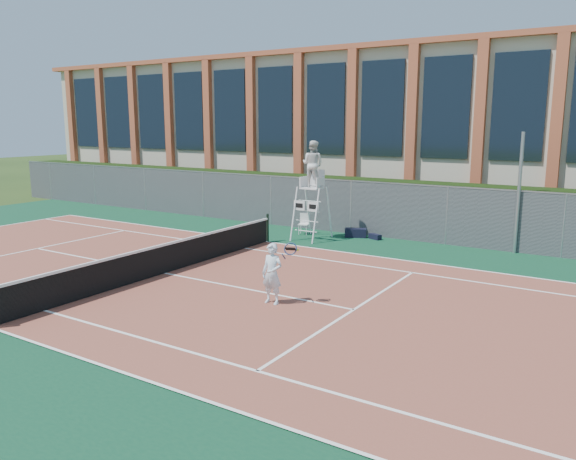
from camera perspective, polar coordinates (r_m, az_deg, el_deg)
The scene contains 13 objects.
ground at distance 17.65m, azimuth -12.42°, elevation -4.40°, with size 120.00×120.00×0.00m, color #233814.
apron at distance 18.34m, azimuth -10.23°, elevation -3.72°, with size 36.00×20.00×0.01m, color #0D3C26.
tennis_court at distance 17.64m, azimuth -12.42°, elevation -4.34°, with size 23.77×10.97×0.02m, color brown.
tennis_net at distance 17.52m, azimuth -12.49°, elevation -2.70°, with size 0.10×11.30×1.10m.
fence at distance 24.33m, azimuth 2.16°, elevation 2.65°, with size 40.00×0.06×2.20m, color #595E60, non-canonical shape.
hedge at distance 25.36m, azimuth 3.53°, elevation 2.98°, with size 40.00×1.40×2.20m, color black.
building at distance 32.32m, azimuth 10.51°, elevation 9.93°, with size 45.00×10.60×8.22m.
steel_pole at distance 21.18m, azimuth 22.39°, elevation 3.44°, with size 0.12×0.12×4.26m, color #9EA0A5.
umpire_chair at distance 22.05m, azimuth 2.53°, elevation 6.44°, with size 1.10×1.69×3.93m.
plastic_chair at distance 23.29m, azimuth 1.65°, elevation 0.82°, with size 0.49×0.49×0.86m.
sports_bag_near at distance 22.80m, azimuth 6.88°, elevation -0.29°, with size 0.84×0.34×0.36m, color black.
sports_bag_far at distance 22.54m, azimuth 8.83°, elevation -0.67°, with size 0.52×0.23×0.21m, color black.
tennis_player at distance 14.21m, azimuth -1.60°, elevation -4.43°, with size 0.89×0.61×1.59m.
Camera 1 is at (12.08, -12.03, 4.56)m, focal length 35.00 mm.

